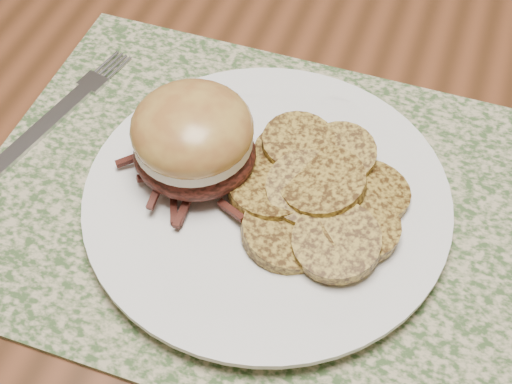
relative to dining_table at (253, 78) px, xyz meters
The scene contains 7 objects.
ground 0.67m from the dining_table, ahead, with size 3.50×3.50×0.00m, color brown.
dining_table is the anchor object (origin of this frame).
placemat 0.24m from the dining_table, 67.72° to the right, with size 0.45×0.33×0.00m, color #38522A.
dinner_plate 0.25m from the dining_table, 67.94° to the right, with size 0.26×0.26×0.02m, color white.
pork_sandwich 0.25m from the dining_table, 82.42° to the right, with size 0.10×0.09×0.07m.
roasted_potatoes 0.27m from the dining_table, 59.37° to the right, with size 0.16×0.16×0.04m.
fork 0.23m from the dining_table, 121.16° to the right, with size 0.06×0.18×0.00m.
Camera 1 is at (0.19, -0.53, 1.19)m, focal length 50.00 mm.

